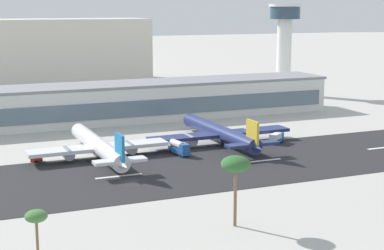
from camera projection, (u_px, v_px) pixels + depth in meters
name	position (u px, v px, depth m)	size (l,w,h in m)	color
ground_plane	(130.00, 181.00, 147.24)	(1400.00, 1400.00, 0.00)	#B2AFA8
runway_strip	(124.00, 176.00, 152.09)	(800.00, 43.63, 0.08)	#262628
runway_centreline_dash_4	(119.00, 176.00, 151.57)	(12.00, 1.20, 0.01)	white
runway_centreline_dash_5	(262.00, 161.00, 166.68)	(12.00, 1.20, 0.01)	white
runway_centreline_dash_6	(384.00, 148.00, 182.28)	(12.00, 1.20, 0.01)	white
terminal_building	(115.00, 102.00, 224.32)	(169.78, 22.09, 13.84)	silver
control_tower	(284.00, 36.00, 288.88)	(15.24, 15.24, 42.68)	silver
distant_hotel_block	(21.00, 52.00, 330.42)	(138.95, 34.96, 34.87)	beige
airliner_blue_tail_gate_0	(100.00, 147.00, 168.04)	(39.36, 51.66, 10.78)	silver
airliner_gold_tail_gate_1	(222.00, 134.00, 186.10)	(46.27, 51.09, 10.66)	navy
service_baggage_tug_0	(36.00, 158.00, 165.79)	(3.43, 3.35, 2.20)	#B2231E
service_fuel_truck_1	(179.00, 148.00, 173.46)	(3.80, 8.78, 3.95)	#23569E
service_box_truck_2	(277.00, 138.00, 187.57)	(6.31, 5.37, 3.25)	#23569E
palm_tree_0	(36.00, 218.00, 95.95)	(3.61, 3.61, 10.14)	brown
palm_tree_1	(236.00, 165.00, 115.13)	(5.67, 5.67, 13.89)	brown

